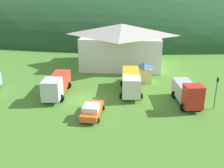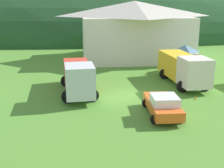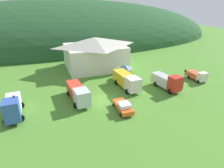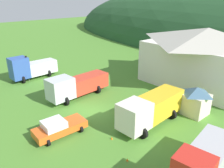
# 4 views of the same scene
# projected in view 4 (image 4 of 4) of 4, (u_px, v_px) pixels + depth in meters

# --- Properties ---
(ground_plane) EXTENTS (200.00, 200.00, 0.00)m
(ground_plane) POSITION_uv_depth(u_px,v_px,m) (93.00, 112.00, 25.55)
(ground_plane) COLOR #4C842D
(depot_building) EXTENTS (15.89, 12.92, 8.17)m
(depot_building) POSITION_uv_depth(u_px,v_px,m) (205.00, 56.00, 32.47)
(depot_building) COLOR white
(depot_building) RESTS_ON ground
(play_shed_cream) EXTENTS (2.72, 2.72, 3.21)m
(play_shed_cream) POSITION_uv_depth(u_px,v_px,m) (196.00, 100.00, 24.59)
(play_shed_cream) COLOR beige
(play_shed_cream) RESTS_ON ground
(box_truck_blue) EXTENTS (3.16, 7.21, 3.73)m
(box_truck_blue) POSITION_uv_depth(u_px,v_px,m) (31.00, 68.00, 35.03)
(box_truck_blue) COLOR #3356AD
(box_truck_blue) RESTS_ON ground
(tow_truck_silver) EXTENTS (3.45, 8.62, 3.16)m
(tow_truck_silver) POSITION_uv_depth(u_px,v_px,m) (76.00, 85.00, 28.71)
(tow_truck_silver) COLOR silver
(tow_truck_silver) RESTS_ON ground
(heavy_rig_striped) EXTENTS (3.54, 8.42, 3.18)m
(heavy_rig_striped) POSITION_uv_depth(u_px,v_px,m) (150.00, 108.00, 22.63)
(heavy_rig_striped) COLOR silver
(heavy_rig_striped) RESTS_ON ground
(crane_truck_red) EXTENTS (3.61, 7.07, 3.43)m
(crane_truck_red) POSITION_uv_depth(u_px,v_px,m) (204.00, 162.00, 15.39)
(crane_truck_red) COLOR red
(crane_truck_red) RESTS_ON ground
(service_pickup_orange) EXTENTS (2.56, 5.02, 1.66)m
(service_pickup_orange) POSITION_uv_depth(u_px,v_px,m) (59.00, 127.00, 21.08)
(service_pickup_orange) COLOR orange
(service_pickup_orange) RESTS_ON ground
(traffic_light_west) EXTENTS (0.20, 0.32, 3.94)m
(traffic_light_west) POSITION_uv_depth(u_px,v_px,m) (27.00, 66.00, 33.96)
(traffic_light_west) COLOR #4C4C51
(traffic_light_west) RESTS_ON ground
(traffic_cone_near_pickup) EXTENTS (0.36, 0.36, 0.57)m
(traffic_cone_near_pickup) POSITION_uv_depth(u_px,v_px,m) (112.00, 139.00, 20.73)
(traffic_cone_near_pickup) COLOR orange
(traffic_cone_near_pickup) RESTS_ON ground
(traffic_cone_mid_row) EXTENTS (0.36, 0.36, 0.50)m
(traffic_cone_mid_row) POSITION_uv_depth(u_px,v_px,m) (127.00, 161.00, 18.02)
(traffic_cone_mid_row) COLOR orange
(traffic_cone_mid_row) RESTS_ON ground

